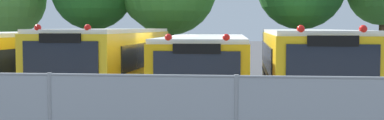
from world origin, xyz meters
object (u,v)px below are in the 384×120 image
school_bus_0 (18,65)px  school_bus_1 (111,63)px  school_bus_2 (207,68)px  school_bus_3 (305,66)px

school_bus_0 → school_bus_1: 3.21m
school_bus_0 → school_bus_2: (6.50, 0.25, -0.06)m
school_bus_1 → school_bus_3: school_bus_1 is taller
school_bus_1 → school_bus_2: bearing=179.9°
school_bus_0 → school_bus_3: (9.68, -0.07, 0.04)m
school_bus_3 → school_bus_0: bearing=-0.1°
school_bus_1 → school_bus_0: bearing=6.0°
school_bus_1 → school_bus_3: size_ratio=0.89×
school_bus_2 → school_bus_3: size_ratio=0.98×
school_bus_0 → school_bus_3: size_ratio=1.00×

